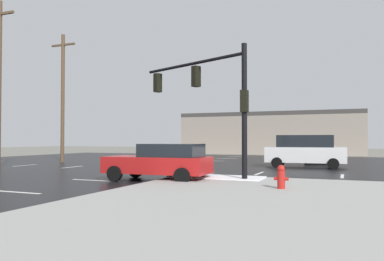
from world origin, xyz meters
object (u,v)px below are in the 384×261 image
(suv_white, at_px, (305,150))
(traffic_signal_mast, at_px, (212,91))
(fire_hydrant, at_px, (281,177))
(sedan_red, at_px, (161,161))
(utility_pole_far, at_px, (63,95))
(suv_silver, at_px, (321,149))

(suv_white, bearing_deg, traffic_signal_mast, -112.07)
(suv_white, bearing_deg, fire_hydrant, -91.32)
(traffic_signal_mast, height_order, sedan_red, traffic_signal_mast)
(utility_pole_far, bearing_deg, traffic_signal_mast, -27.36)
(traffic_signal_mast, relative_size, utility_pole_far, 0.59)
(fire_hydrant, distance_m, utility_pole_far, 21.78)
(traffic_signal_mast, bearing_deg, suv_white, -85.36)
(suv_white, bearing_deg, suv_silver, 79.38)
(fire_hydrant, xyz_separation_m, utility_pole_far, (-18.43, 10.62, 4.67))
(suv_silver, relative_size, utility_pole_far, 0.49)
(utility_pole_far, bearing_deg, fire_hydrant, -29.95)
(fire_hydrant, relative_size, suv_silver, 0.16)
(fire_hydrant, xyz_separation_m, suv_silver, (0.29, 16.96, 0.55))
(fire_hydrant, height_order, suv_silver, suv_silver)
(suv_silver, bearing_deg, utility_pole_far, -72.43)
(suv_silver, xyz_separation_m, utility_pole_far, (-18.72, -6.34, 4.11))
(traffic_signal_mast, distance_m, sedan_red, 3.81)
(suv_white, distance_m, utility_pole_far, 18.55)
(fire_hydrant, height_order, utility_pole_far, utility_pole_far)
(traffic_signal_mast, xyz_separation_m, suv_white, (3.07, 8.97, -2.84))
(sedan_red, height_order, suv_white, suv_white)
(fire_hydrant, bearing_deg, utility_pole_far, 150.05)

